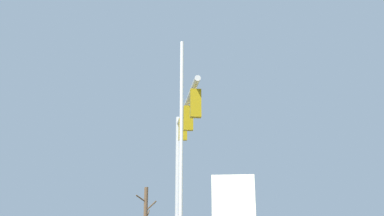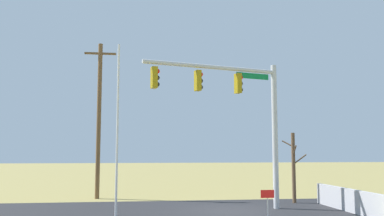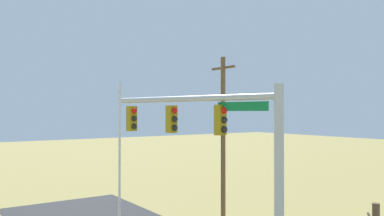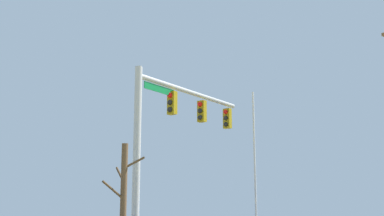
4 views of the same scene
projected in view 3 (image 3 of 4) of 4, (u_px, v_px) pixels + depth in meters
signal_mast at (222, 152)px, 12.30m from camera, size 6.76×1.97×7.11m
flagpole at (120, 172)px, 16.48m from camera, size 0.10×0.10×7.56m
utility_pole at (223, 139)px, 21.61m from camera, size 1.90×0.26×9.35m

